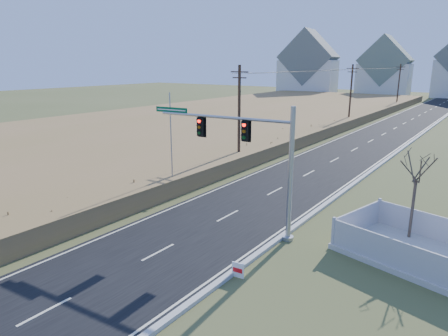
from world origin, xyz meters
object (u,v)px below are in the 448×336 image
fence_enclosure (418,253)px  traffic_signal_mast (258,156)px  flagpole (172,155)px  bare_tree (418,166)px  open_sign (238,270)px

fence_enclosure → traffic_signal_mast: bearing=-152.5°
flagpole → bare_tree: 15.72m
flagpole → fence_enclosure: bearing=-1.7°
traffic_signal_mast → open_sign: bearing=-73.5°
open_sign → fence_enclosure: bearing=41.3°
traffic_signal_mast → fence_enclosure: size_ratio=1.13×
traffic_signal_mast → bare_tree: 8.04m
traffic_signal_mast → fence_enclosure: traffic_signal_mast is taller
traffic_signal_mast → flagpole: flagpole is taller
flagpole → traffic_signal_mast: bearing=-15.8°
flagpole → bare_tree: flagpole is taller
bare_tree → traffic_signal_mast: bearing=-152.8°
traffic_signal_mast → fence_enclosure: 9.11m
traffic_signal_mast → fence_enclosure: bearing=8.2°
traffic_signal_mast → flagpole: size_ratio=1.23×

